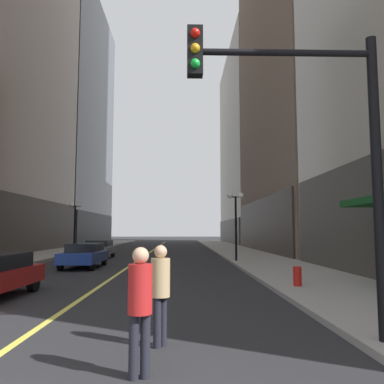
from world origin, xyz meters
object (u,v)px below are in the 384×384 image
at_px(pedestrian_in_red_jacket, 140,301).
at_px(street_lamp_right_mid, 236,211).
at_px(car_grey, 99,248).
at_px(car_blue, 84,254).
at_px(pedestrian_in_tan_trench, 160,287).
at_px(traffic_light_near_right, 317,132).
at_px(street_lamp_left_far, 75,216).
at_px(fire_hydrant_right, 297,278).

distance_m(pedestrian_in_red_jacket, street_lamp_right_mid, 19.88).
bearing_deg(car_grey, street_lamp_right_mid, -24.68).
xyz_separation_m(car_blue, street_lamp_right_mid, (8.76, 2.98, 2.54)).
bearing_deg(pedestrian_in_tan_trench, traffic_light_near_right, -6.73).
bearing_deg(pedestrian_in_red_jacket, street_lamp_left_far, 106.73).
height_order(car_grey, pedestrian_in_tan_trench, pedestrian_in_tan_trench).
bearing_deg(street_lamp_left_far, pedestrian_in_tan_trench, -72.05).
xyz_separation_m(car_grey, pedestrian_in_red_jacket, (5.48, -23.71, 0.33)).
bearing_deg(street_lamp_left_far, car_grey, -59.18).
height_order(pedestrian_in_tan_trench, street_lamp_right_mid, street_lamp_right_mid).
bearing_deg(pedestrian_in_tan_trench, fire_hydrant_right, 56.04).
bearing_deg(traffic_light_near_right, street_lamp_right_mid, 86.70).
relative_size(traffic_light_near_right, fire_hydrant_right, 7.06).
height_order(pedestrian_in_red_jacket, pedestrian_in_tan_trench, pedestrian_in_red_jacket).
bearing_deg(street_lamp_right_mid, street_lamp_left_far, 142.25).
bearing_deg(traffic_light_near_right, car_blue, 116.88).
height_order(pedestrian_in_red_jacket, street_lamp_right_mid, street_lamp_right_mid).
distance_m(car_grey, pedestrian_in_red_jacket, 24.33).
distance_m(car_blue, street_lamp_left_far, 13.74).
xyz_separation_m(car_grey, street_lamp_left_far, (-3.31, 5.55, 2.54)).
xyz_separation_m(car_grey, traffic_light_near_right, (8.44, -22.55, 3.02)).
bearing_deg(pedestrian_in_red_jacket, car_grey, 103.03).
bearing_deg(street_lamp_right_mid, pedestrian_in_tan_trench, -102.02).
xyz_separation_m(traffic_light_near_right, fire_hydrant_right, (1.55, 6.71, -3.34)).
bearing_deg(traffic_light_near_right, pedestrian_in_red_jacket, -158.56).
bearing_deg(car_grey, car_blue, -84.33).
bearing_deg(fire_hydrant_right, street_lamp_left_far, 121.88).
distance_m(pedestrian_in_tan_trench, street_lamp_left_far, 29.28).
bearing_deg(traffic_light_near_right, car_grey, 110.52).
relative_size(traffic_light_near_right, street_lamp_left_far, 1.28).
height_order(car_blue, car_grey, same).
bearing_deg(street_lamp_right_mid, car_grey, 155.32).
distance_m(car_blue, car_grey, 7.37).
bearing_deg(street_lamp_left_far, fire_hydrant_right, -58.12).
bearing_deg(street_lamp_left_far, traffic_light_near_right, -67.31).
bearing_deg(car_grey, fire_hydrant_right, -57.75).
relative_size(car_blue, traffic_light_near_right, 0.80).
xyz_separation_m(pedestrian_in_red_jacket, fire_hydrant_right, (4.50, 7.87, -0.64)).
height_order(car_blue, pedestrian_in_red_jacket, pedestrian_in_red_jacket).
relative_size(pedestrian_in_red_jacket, traffic_light_near_right, 0.32).
xyz_separation_m(pedestrian_in_red_jacket, pedestrian_in_tan_trench, (0.20, 1.48, -0.02)).
xyz_separation_m(street_lamp_left_far, fire_hydrant_right, (13.30, -21.38, -2.86)).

